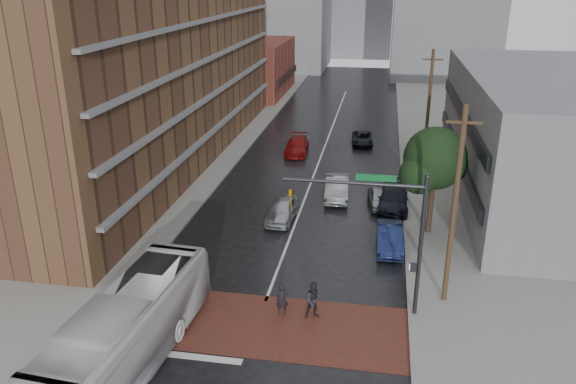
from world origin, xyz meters
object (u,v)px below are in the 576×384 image
(car_travel_a, at_px, (282,210))
(car_parked_mid, at_px, (393,199))
(car_travel_c, at_px, (297,146))
(suv_travel, at_px, (362,138))
(pedestrian_a, at_px, (282,299))
(car_parked_far, at_px, (379,198))
(car_parked_near, at_px, (390,238))
(car_travel_b, at_px, (337,188))
(transit_bus, at_px, (124,335))
(pedestrian_b, at_px, (314,300))

(car_travel_a, relative_size, car_parked_mid, 0.82)
(car_travel_c, relative_size, car_parked_mid, 0.95)
(car_travel_c, distance_m, suv_travel, 6.99)
(pedestrian_a, xyz_separation_m, car_parked_far, (4.33, 14.51, -0.20))
(car_travel_c, distance_m, car_parked_near, 19.99)
(car_parked_near, bearing_deg, car_travel_b, 114.89)
(car_travel_c, bearing_deg, car_travel_b, -68.40)
(transit_bus, distance_m, car_travel_c, 31.16)
(car_travel_a, distance_m, car_parked_far, 7.25)
(pedestrian_a, xyz_separation_m, car_parked_near, (5.07, 7.90, -0.10))
(pedestrian_a, bearing_deg, suv_travel, 72.98)
(pedestrian_b, height_order, car_travel_b, pedestrian_b)
(pedestrian_a, bearing_deg, pedestrian_b, -12.89)
(suv_travel, relative_size, car_parked_far, 1.16)
(car_travel_b, bearing_deg, car_travel_c, 110.15)
(car_parked_far, bearing_deg, car_parked_near, -91.18)
(pedestrian_a, relative_size, car_travel_a, 0.39)
(pedestrian_a, height_order, suv_travel, pedestrian_a)
(car_parked_near, bearing_deg, pedestrian_b, -115.56)
(car_travel_c, bearing_deg, pedestrian_b, -81.45)
(car_travel_a, distance_m, car_parked_near, 7.70)
(transit_bus, bearing_deg, car_parked_near, 54.82)
(transit_bus, xyz_separation_m, car_parked_near, (10.69, 12.92, -0.94))
(car_parked_far, bearing_deg, pedestrian_a, -114.18)
(transit_bus, xyz_separation_m, suv_travel, (8.07, 34.99, -1.07))
(car_travel_b, bearing_deg, car_parked_far, -22.67)
(transit_bus, relative_size, car_parked_mid, 2.33)
(car_travel_a, relative_size, suv_travel, 1.00)
(pedestrian_a, height_order, car_parked_far, pedestrian_a)
(pedestrian_b, height_order, car_parked_far, pedestrian_b)
(transit_bus, distance_m, car_parked_mid, 22.12)
(car_travel_c, bearing_deg, suv_travel, 32.17)
(pedestrian_b, relative_size, car_travel_b, 0.39)
(car_parked_near, distance_m, car_parked_mid, 6.31)
(car_travel_b, height_order, car_parked_near, car_travel_b)
(car_parked_near, bearing_deg, suv_travel, 95.21)
(suv_travel, relative_size, car_parked_near, 0.98)
(car_travel_b, distance_m, car_parked_near, 8.58)
(pedestrian_a, distance_m, pedestrian_b, 1.55)
(pedestrian_a, relative_size, car_travel_c, 0.34)
(pedestrian_b, bearing_deg, car_travel_a, 90.90)
(suv_travel, bearing_deg, car_travel_c, -149.91)
(pedestrian_a, xyz_separation_m, car_travel_c, (-3.33, 26.04, -0.11))
(car_travel_c, bearing_deg, pedestrian_a, -84.77)
(pedestrian_a, distance_m, car_parked_mid, 15.15)
(pedestrian_b, distance_m, car_travel_a, 11.53)
(pedestrian_b, height_order, car_travel_a, pedestrian_b)
(transit_bus, xyz_separation_m, pedestrian_a, (5.62, 5.02, -0.84))
(transit_bus, bearing_deg, car_travel_b, 75.98)
(car_travel_c, relative_size, suv_travel, 1.15)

